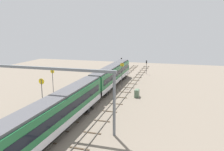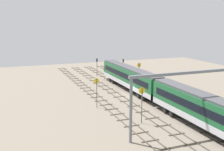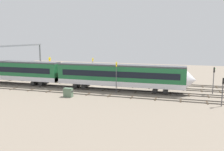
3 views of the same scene
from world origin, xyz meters
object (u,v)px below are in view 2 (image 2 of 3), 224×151
speed_sign_near_foreground (97,89)px  relay_cabinet (176,91)px  overhead_gantry (194,86)px  speed_sign_far_trackside (139,72)px  signal_light_trackside_approach (123,64)px  speed_sign_mid_trackside (142,100)px  signal_light_trackside_departure (97,65)px  train (158,90)px

speed_sign_near_foreground → relay_cabinet: speed_sign_near_foreground is taller
relay_cabinet → overhead_gantry: bearing=151.9°
speed_sign_far_trackside → signal_light_trackside_approach: (16.84, -3.61, -0.85)m
speed_sign_far_trackside → relay_cabinet: speed_sign_far_trackside is taller
speed_sign_far_trackside → signal_light_trackside_approach: bearing=-12.1°
overhead_gantry → speed_sign_far_trackside: (23.94, -4.22, -2.68)m
speed_sign_near_foreground → speed_sign_mid_trackside: speed_sign_mid_trackside is taller
speed_sign_near_foreground → relay_cabinet: bearing=-82.8°
speed_sign_near_foreground → signal_light_trackside_approach: bearing=-32.0°
signal_light_trackside_approach → signal_light_trackside_departure: 7.77m
speed_sign_near_foreground → speed_sign_mid_trackside: bearing=-158.4°
speed_sign_mid_trackside → signal_light_trackside_approach: size_ratio=1.28×
signal_light_trackside_departure → train: bearing=-176.3°
speed_sign_near_foreground → relay_cabinet: (2.22, -17.49, -2.54)m
overhead_gantry → speed_sign_mid_trackside: (5.27, 4.76, -2.76)m
signal_light_trackside_departure → relay_cabinet: size_ratio=3.14×
train → relay_cabinet: train is taller
overhead_gantry → speed_sign_near_foreground: size_ratio=3.62×
speed_sign_mid_trackside → speed_sign_far_trackside: size_ratio=0.95×
signal_light_trackside_departure → overhead_gantry: bearing=179.9°
speed_sign_near_foreground → speed_sign_far_trackside: bearing=-53.8°
speed_sign_mid_trackside → relay_cabinet: bearing=-49.9°
overhead_gantry → signal_light_trackside_departure: (40.49, -0.07, -3.19)m
speed_sign_mid_trackside → train: bearing=-44.3°
signal_light_trackside_approach → relay_cabinet: (-23.92, -1.17, -2.01)m
overhead_gantry → signal_light_trackside_approach: size_ratio=4.41×
signal_light_trackside_approach → signal_light_trackside_departure: size_ratio=0.88×
relay_cabinet → speed_sign_near_foreground: bearing=97.2°
speed_sign_near_foreground → overhead_gantry: bearing=-149.9°
overhead_gantry → speed_sign_near_foreground: overhead_gantry is taller
speed_sign_near_foreground → speed_sign_mid_trackside: (-9.38, -3.72, 0.24)m
overhead_gantry → signal_light_trackside_departure: 40.62m
speed_sign_far_trackside → signal_light_trackside_departure: speed_sign_far_trackside is taller
speed_sign_far_trackside → signal_light_trackside_approach: speed_sign_far_trackside is taller
overhead_gantry → speed_sign_far_trackside: bearing=-10.0°
speed_sign_far_trackside → signal_light_trackside_approach: size_ratio=1.35×
train → speed_sign_mid_trackside: bearing=135.7°
speed_sign_far_trackside → signal_light_trackside_departure: (16.55, 4.14, -0.50)m
train → speed_sign_far_trackside: (11.84, -2.32, 0.96)m
speed_sign_near_foreground → signal_light_trackside_departure: size_ratio=1.07×
speed_sign_near_foreground → signal_light_trackside_approach: (26.13, -16.31, -0.52)m
overhead_gantry → signal_light_trackside_approach: bearing=-10.9°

